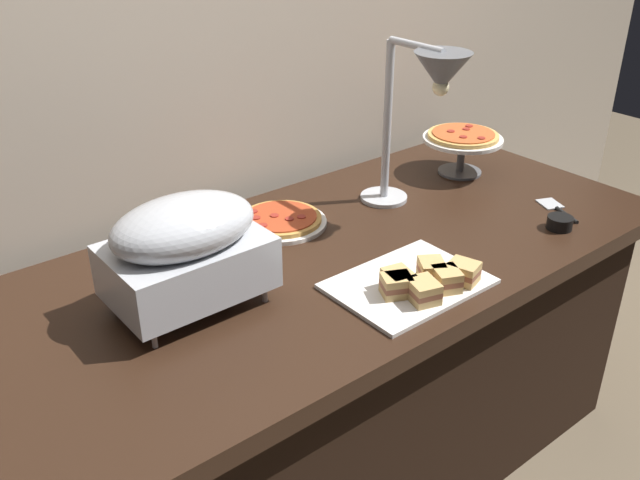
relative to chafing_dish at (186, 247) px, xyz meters
name	(u,v)px	position (x,y,z in m)	size (l,w,h in m)	color
ground_plane	(331,466)	(0.41, -0.01, -0.91)	(8.00, 8.00, 0.00)	brown
back_wall	(220,46)	(0.41, 0.49, 0.29)	(4.40, 0.04, 2.40)	#B7A893
buffet_table	(332,367)	(0.41, -0.01, -0.52)	(1.90, 0.84, 0.76)	black
chafing_dish	(186,247)	(0.00, 0.00, 0.00)	(0.35, 0.23, 0.26)	#B7BABF
heat_lamp	(430,88)	(0.74, -0.01, 0.22)	(0.15, 0.33, 0.48)	#B7BABF
pizza_plate_front	(281,220)	(0.40, 0.20, -0.13)	(0.25, 0.25, 0.03)	white
pizza_plate_center	(463,141)	(1.08, 0.14, -0.04)	(0.26, 0.26, 0.14)	#595B60
sandwich_platter	(418,282)	(0.45, -0.28, -0.13)	(0.36, 0.26, 0.06)	white
sauce_cup_near	(560,222)	(0.98, -0.30, -0.13)	(0.07, 0.07, 0.04)	black
serving_spatula	(558,209)	(1.08, -0.23, -0.14)	(0.10, 0.17, 0.01)	#B7BABF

